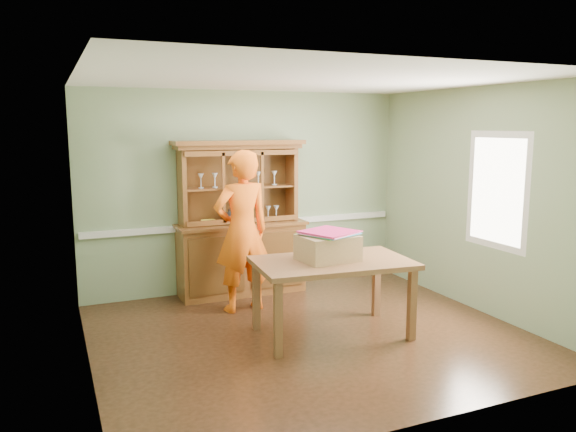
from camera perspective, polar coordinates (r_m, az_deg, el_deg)
name	(u,v)px	position (r m, az deg, el deg)	size (l,w,h in m)	color
floor	(310,334)	(6.22, 2.21, -11.92)	(4.50, 4.50, 0.00)	#4A2918
ceiling	(311,79)	(5.82, 2.37, 13.70)	(4.50, 4.50, 0.00)	white
wall_back	(247,191)	(7.71, -4.14, 2.54)	(4.50, 4.50, 0.00)	gray
wall_left	(82,227)	(5.32, -20.16, -1.03)	(4.00, 4.00, 0.00)	gray
wall_right	(479,200)	(7.13, 18.84, 1.52)	(4.00, 4.00, 0.00)	gray
wall_front	(430,250)	(4.19, 14.19, -3.39)	(4.50, 4.50, 0.00)	gray
chair_rail	(248,224)	(7.75, -4.04, -0.79)	(4.41, 0.05, 0.08)	silver
framed_map	(81,200)	(5.58, -20.25, 1.51)	(0.03, 0.60, 0.46)	#342115
window_panel	(497,191)	(6.88, 20.44, 2.43)	(0.03, 0.96, 1.36)	silver
china_hutch	(241,240)	(7.53, -4.83, -2.47)	(1.74, 0.58, 2.05)	brown
dining_table	(333,269)	(6.02, 4.55, -5.40)	(1.73, 1.13, 0.82)	brown
cardboard_box	(328,248)	(5.97, 4.05, -3.24)	(0.58, 0.46, 0.27)	#A58855
kite_stack	(329,232)	(5.98, 4.23, -1.68)	(0.65, 0.65, 0.04)	#50CB3B
person	(242,232)	(6.77, -4.70, -1.58)	(0.71, 0.47, 1.96)	#FF6310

